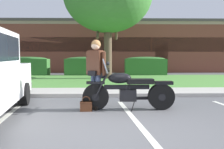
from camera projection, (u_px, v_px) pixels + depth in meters
ground_plane at (119, 127)px, 4.42m from camera, size 140.00×140.00×0.00m
curb_strip at (114, 95)px, 7.60m from camera, size 60.00×0.20×0.12m
concrete_walk at (113, 92)px, 8.45m from camera, size 60.00×1.50×0.08m
grass_lawn at (111, 80)px, 12.30m from camera, size 60.00×6.23×0.06m
stall_stripe_1 at (138, 123)px, 4.63m from camera, size 0.59×4.39×0.01m
motorcycle at (132, 90)px, 5.77m from camera, size 2.24×0.82×1.26m
rider_person at (96, 69)px, 5.78m from camera, size 0.49×0.41×1.70m
handbag at (86, 105)px, 5.64m from camera, size 0.28×0.13×0.36m
hedge_left at (27, 66)px, 15.48m from camera, size 2.73×0.90×1.24m
hedge_center_left at (87, 66)px, 15.57m from camera, size 2.82×0.90×1.24m
hedge_center_right at (145, 66)px, 15.66m from camera, size 2.70×0.90×1.24m
brick_building at (96, 48)px, 22.26m from camera, size 26.44×8.61×4.13m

